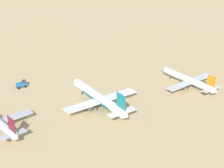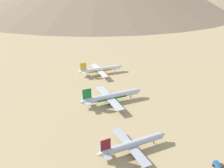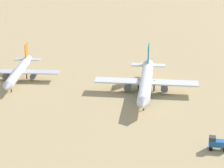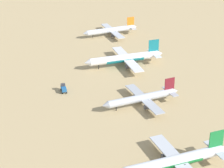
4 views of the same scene
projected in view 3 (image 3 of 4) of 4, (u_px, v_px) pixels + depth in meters
name	position (u px, v px, depth m)	size (l,w,h in m)	color
parked_jet_0	(19.00, 71.00, 181.60)	(39.49, 32.02, 11.41)	silver
parked_jet_1	(146.00, 82.00, 167.80)	(48.24, 39.16, 13.92)	white
service_truck	(217.00, 143.00, 127.52)	(3.09, 5.38, 3.90)	#1E5999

